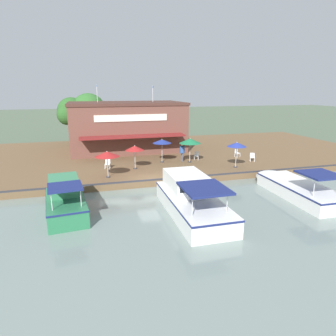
{
  "coord_description": "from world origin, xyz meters",
  "views": [
    {
      "loc": [
        22.43,
        -5.08,
        7.69
      ],
      "look_at": [
        -1.0,
        1.48,
        1.3
      ],
      "focal_mm": 32.0,
      "sensor_mm": 36.0,
      "label": 1
    }
  ],
  "objects_px": {
    "cafe_chair_far_corner_seat": "(197,155)",
    "cafe_chair_mid_patio": "(237,153)",
    "cafe_chair_beside_entrance": "(252,157)",
    "cafe_chair_under_first_umbrella": "(108,163)",
    "waterfront_restaurant": "(127,126)",
    "patio_umbrella_by_entrance": "(162,141)",
    "tree_upstream_bank": "(71,113)",
    "person_at_quay_edge": "(182,150)",
    "tree_behind_restaurant": "(88,112)",
    "motorboat_fourth_along": "(293,187)",
    "patio_umbrella_back_row": "(190,141)",
    "motorboat_far_downstream": "(188,196)",
    "patio_umbrella_far_corner": "(107,154)",
    "patio_umbrella_mid_patio_left": "(237,145)",
    "patio_umbrella_mid_patio_right": "(135,148)",
    "motorboat_distant_upstream": "(65,199)",
    "mooring_post": "(66,181)"
  },
  "relations": [
    {
      "from": "motorboat_fourth_along",
      "to": "tree_upstream_bank",
      "type": "height_order",
      "value": "tree_upstream_bank"
    },
    {
      "from": "patio_umbrella_mid_patio_right",
      "to": "patio_umbrella_mid_patio_left",
      "type": "bearing_deg",
      "value": 77.8
    },
    {
      "from": "cafe_chair_mid_patio",
      "to": "patio_umbrella_far_corner",
      "type": "bearing_deg",
      "value": -73.52
    },
    {
      "from": "patio_umbrella_mid_patio_right",
      "to": "person_at_quay_edge",
      "type": "distance_m",
      "value": 5.42
    },
    {
      "from": "cafe_chair_beside_entrance",
      "to": "tree_behind_restaurant",
      "type": "xyz_separation_m",
      "value": [
        -15.18,
        -15.72,
        3.8
      ]
    },
    {
      "from": "patio_umbrella_back_row",
      "to": "motorboat_fourth_along",
      "type": "bearing_deg",
      "value": 26.49
    },
    {
      "from": "cafe_chair_beside_entrance",
      "to": "tree_upstream_bank",
      "type": "bearing_deg",
      "value": -130.54
    },
    {
      "from": "cafe_chair_beside_entrance",
      "to": "person_at_quay_edge",
      "type": "distance_m",
      "value": 7.18
    },
    {
      "from": "motorboat_far_downstream",
      "to": "tree_behind_restaurant",
      "type": "relative_size",
      "value": 1.35
    },
    {
      "from": "cafe_chair_far_corner_seat",
      "to": "waterfront_restaurant",
      "type": "bearing_deg",
      "value": -140.33
    },
    {
      "from": "patio_umbrella_back_row",
      "to": "cafe_chair_mid_patio",
      "type": "distance_m",
      "value": 6.09
    },
    {
      "from": "patio_umbrella_by_entrance",
      "to": "tree_upstream_bank",
      "type": "bearing_deg",
      "value": -145.96
    },
    {
      "from": "patio_umbrella_by_entrance",
      "to": "motorboat_distant_upstream",
      "type": "height_order",
      "value": "patio_umbrella_by_entrance"
    },
    {
      "from": "patio_umbrella_mid_patio_left",
      "to": "person_at_quay_edge",
      "type": "bearing_deg",
      "value": -131.6
    },
    {
      "from": "cafe_chair_under_first_umbrella",
      "to": "person_at_quay_edge",
      "type": "xyz_separation_m",
      "value": [
        -0.82,
        7.53,
        0.67
      ]
    },
    {
      "from": "cafe_chair_beside_entrance",
      "to": "motorboat_fourth_along",
      "type": "bearing_deg",
      "value": -10.1
    },
    {
      "from": "tree_upstream_bank",
      "to": "cafe_chair_mid_patio",
      "type": "bearing_deg",
      "value": 53.2
    },
    {
      "from": "cafe_chair_beside_entrance",
      "to": "cafe_chair_under_first_umbrella",
      "type": "height_order",
      "value": "same"
    },
    {
      "from": "patio_umbrella_by_entrance",
      "to": "motorboat_fourth_along",
      "type": "xyz_separation_m",
      "value": [
        10.37,
        7.48,
        -2.08
      ]
    },
    {
      "from": "motorboat_far_downstream",
      "to": "cafe_chair_mid_patio",
      "type": "bearing_deg",
      "value": 139.61
    },
    {
      "from": "patio_umbrella_back_row",
      "to": "tree_behind_restaurant",
      "type": "distance_m",
      "value": 16.88
    },
    {
      "from": "patio_umbrella_far_corner",
      "to": "cafe_chair_under_first_umbrella",
      "type": "bearing_deg",
      "value": 175.95
    },
    {
      "from": "waterfront_restaurant",
      "to": "cafe_chair_under_first_umbrella",
      "type": "bearing_deg",
      "value": -19.69
    },
    {
      "from": "patio_umbrella_back_row",
      "to": "cafe_chair_mid_patio",
      "type": "height_order",
      "value": "patio_umbrella_back_row"
    },
    {
      "from": "patio_umbrella_back_row",
      "to": "motorboat_far_downstream",
      "type": "bearing_deg",
      "value": -20.22
    },
    {
      "from": "cafe_chair_mid_patio",
      "to": "patio_umbrella_mid_patio_right",
      "type": "bearing_deg",
      "value": -79.91
    },
    {
      "from": "waterfront_restaurant",
      "to": "patio_umbrella_by_entrance",
      "type": "relative_size",
      "value": 5.62
    },
    {
      "from": "patio_umbrella_by_entrance",
      "to": "motorboat_distant_upstream",
      "type": "distance_m",
      "value": 12.96
    },
    {
      "from": "motorboat_far_downstream",
      "to": "tree_behind_restaurant",
      "type": "xyz_separation_m",
      "value": [
        -24.14,
        -5.65,
        3.93
      ]
    },
    {
      "from": "cafe_chair_under_first_umbrella",
      "to": "person_at_quay_edge",
      "type": "relative_size",
      "value": 0.47
    },
    {
      "from": "cafe_chair_far_corner_seat",
      "to": "tree_upstream_bank",
      "type": "xyz_separation_m",
      "value": [
        -13.06,
        -12.67,
        3.71
      ]
    },
    {
      "from": "cafe_chair_under_first_umbrella",
      "to": "mooring_post",
      "type": "xyz_separation_m",
      "value": [
        4.59,
        -3.49,
        -0.05
      ]
    },
    {
      "from": "cafe_chair_far_corner_seat",
      "to": "cafe_chair_mid_patio",
      "type": "bearing_deg",
      "value": 90.79
    },
    {
      "from": "patio_umbrella_far_corner",
      "to": "patio_umbrella_mid_patio_right",
      "type": "bearing_deg",
      "value": 128.97
    },
    {
      "from": "patio_umbrella_by_entrance",
      "to": "tree_behind_restaurant",
      "type": "xyz_separation_m",
      "value": [
        -13.09,
        -6.76,
        2.15
      ]
    },
    {
      "from": "cafe_chair_far_corner_seat",
      "to": "person_at_quay_edge",
      "type": "height_order",
      "value": "person_at_quay_edge"
    },
    {
      "from": "patio_umbrella_mid_patio_right",
      "to": "tree_behind_restaurant",
      "type": "distance_m",
      "value": 15.57
    },
    {
      "from": "waterfront_restaurant",
      "to": "cafe_chair_far_corner_seat",
      "type": "relative_size",
      "value": 15.61
    },
    {
      "from": "cafe_chair_far_corner_seat",
      "to": "motorboat_fourth_along",
      "type": "bearing_deg",
      "value": 19.54
    },
    {
      "from": "patio_umbrella_far_corner",
      "to": "patio_umbrella_mid_patio_right",
      "type": "distance_m",
      "value": 3.4
    },
    {
      "from": "motorboat_distant_upstream",
      "to": "tree_behind_restaurant",
      "type": "bearing_deg",
      "value": 174.77
    },
    {
      "from": "motorboat_far_downstream",
      "to": "patio_umbrella_back_row",
      "type": "bearing_deg",
      "value": 159.78
    },
    {
      "from": "person_at_quay_edge",
      "to": "tree_behind_restaurant",
      "type": "distance_m",
      "value": 16.25
    },
    {
      "from": "patio_umbrella_far_corner",
      "to": "patio_umbrella_mid_patio_left",
      "type": "xyz_separation_m",
      "value": [
        -0.15,
        11.84,
        0.19
      ]
    },
    {
      "from": "patio_umbrella_mid_patio_left",
      "to": "patio_umbrella_mid_patio_right",
      "type": "height_order",
      "value": "patio_umbrella_mid_patio_left"
    },
    {
      "from": "cafe_chair_beside_entrance",
      "to": "cafe_chair_under_first_umbrella",
      "type": "bearing_deg",
      "value": -94.26
    },
    {
      "from": "person_at_quay_edge",
      "to": "motorboat_fourth_along",
      "type": "height_order",
      "value": "person_at_quay_edge"
    },
    {
      "from": "motorboat_fourth_along",
      "to": "patio_umbrella_mid_patio_right",
      "type": "bearing_deg",
      "value": -129.05
    },
    {
      "from": "patio_umbrella_mid_patio_right",
      "to": "cafe_chair_far_corner_seat",
      "type": "relative_size",
      "value": 2.59
    },
    {
      "from": "motorboat_fourth_along",
      "to": "tree_upstream_bank",
      "type": "relative_size",
      "value": 1.4
    }
  ]
}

